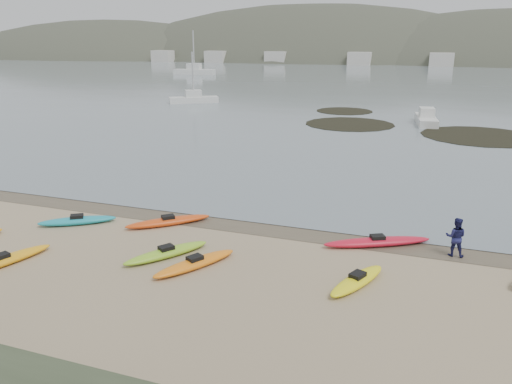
% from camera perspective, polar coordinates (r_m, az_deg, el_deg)
% --- Properties ---
extents(ground, '(600.00, 600.00, 0.00)m').
position_cam_1_polar(ground, '(22.95, 0.00, -3.58)').
color(ground, tan).
rests_on(ground, ground).
extents(wet_sand, '(60.00, 60.00, 0.00)m').
position_cam_1_polar(wet_sand, '(22.68, -0.25, -3.82)').
color(wet_sand, brown).
rests_on(wet_sand, ground).
extents(water, '(1200.00, 1200.00, 0.00)m').
position_cam_1_polar(water, '(320.42, 18.86, 14.81)').
color(water, slate).
rests_on(water, ground).
extents(kayaks, '(24.25, 9.89, 0.34)m').
position_cam_1_polar(kayaks, '(20.05, -6.76, -6.34)').
color(kayaks, '#93D129').
rests_on(kayaks, ground).
extents(person_east, '(0.79, 0.63, 1.57)m').
position_cam_1_polar(person_east, '(20.81, 21.86, -4.80)').
color(person_east, navy).
rests_on(person_east, ground).
extents(kelp_mats, '(22.06, 19.83, 0.04)m').
position_cam_1_polar(kelp_mats, '(50.49, 16.38, 7.23)').
color(kelp_mats, black).
rests_on(kelp_mats, water).
extents(moored_boats, '(97.45, 88.21, 1.36)m').
position_cam_1_polar(moored_boats, '(100.00, 13.09, 12.39)').
color(moored_boats, silver).
rests_on(moored_boats, ground).
extents(far_town, '(199.00, 5.00, 4.00)m').
position_cam_1_polar(far_town, '(165.35, 19.69, 14.06)').
color(far_town, beige).
rests_on(far_town, ground).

